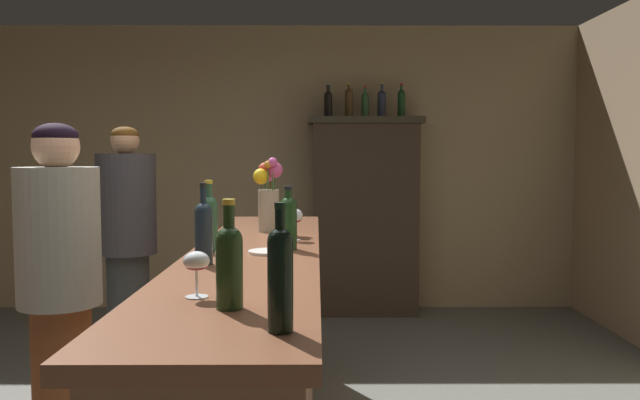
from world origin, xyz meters
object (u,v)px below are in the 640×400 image
Objects in this scene: wine_bottle_merlot at (288,220)px; display_bottle_center at (365,103)px; flower_arrangement at (268,194)px; patron_in_grey at (127,248)px; bar_counter at (256,364)px; wine_bottle_rose at (209,220)px; display_bottle_right at (401,102)px; wine_glass_front at (196,264)px; wine_bottle_syrah at (280,274)px; wine_bottle_chardonnay at (270,203)px; cheese_plate at (269,252)px; patron_tall at (60,292)px; wine_glass_mid at (294,217)px; display_cabinet at (365,212)px; display_bottle_left at (328,103)px; display_bottle_midright at (382,102)px; wine_bottle_riesling at (229,262)px; display_bottle_midleft at (349,101)px; wine_bottle_malbec at (204,230)px.

display_bottle_center is at bearing 79.14° from wine_bottle_merlot.
patron_in_grey reaches higher than flower_arrangement.
bar_counter is 9.82× the size of wine_bottle_rose.
display_bottle_right reaches higher than display_bottle_center.
display_bottle_center is (0.72, 3.00, 1.41)m from bar_counter.
wine_bottle_merlot is at bearing -106.86° from display_bottle_right.
wine_glass_front is at bearing -101.49° from display_bottle_center.
bar_counter is at bearing 98.20° from wine_bottle_syrah.
wine_bottle_chardonnay is 0.18× the size of patron_in_grey.
cheese_plate is 0.11× the size of patron_tall.
wine_glass_mid is at bearing 45.11° from wine_bottle_rose.
display_cabinet is 6.30× the size of wine_bottle_chardonnay.
display_bottle_center is (0.73, 1.92, 0.77)m from wine_bottle_chardonnay.
display_bottle_center is (0.34, 0.00, -0.01)m from display_bottle_left.
display_bottle_midright is 0.19× the size of patron_in_grey.
wine_bottle_syrah is 1.34m from wine_bottle_merlot.
display_cabinet is at bearing 80.44° from wine_bottle_riesling.
patron_tall is (-0.86, 0.96, -0.29)m from wine_bottle_riesling.
patron_in_grey reaches higher than wine_bottle_rose.
patron_in_grey reaches higher than bar_counter.
display_bottle_left is at bearing 180.00° from display_bottle_midleft.
wine_bottle_chardonnay is 0.91× the size of display_bottle_midright.
patron_in_grey is at bearing 157.02° from flower_arrangement.
display_cabinet is 1.10× the size of patron_in_grey.
wine_bottle_malbec is 3.60m from display_bottle_midright.
flower_arrangement is 2.31× the size of cheese_plate.
display_bottle_right reaches higher than display_bottle_left.
display_bottle_center is at bearing 74.65° from patron_tall.
cheese_plate is at bearing 88.08° from wine_bottle_riesling.
display_bottle_midright is at bearing 73.83° from bar_counter.
wine_glass_mid is (0.36, 0.36, -0.02)m from wine_bottle_rose.
display_bottle_midright reaches higher than display_cabinet.
display_bottle_left is 3.51m from patron_tall.
display_bottle_right is (1.06, 1.92, 0.78)m from wine_bottle_chardonnay.
patron_in_grey is at bearing 135.00° from wine_bottle_merlot.
wine_bottle_syrah is at bearing -101.28° from display_bottle_right.
patron_tall is (-0.82, -0.12, 0.36)m from bar_counter.
wine_bottle_malbec reaches higher than wine_bottle_merlot.
display_bottle_right is (1.01, 4.08, 0.77)m from wine_bottle_riesling.
wine_bottle_rose reaches higher than cheese_plate.
display_cabinet is 4.35m from wine_bottle_syrah.
wine_bottle_riesling is 1.06× the size of wine_bottle_chardonnay.
wine_bottle_riesling is 1.07× the size of display_bottle_center.
flower_arrangement reaches higher than wine_bottle_merlot.
wine_bottle_chardonnay is 2.11m from display_bottle_left.
bar_counter is at bearing -103.52° from display_cabinet.
wine_bottle_syrah is at bearing -97.05° from display_cabinet.
wine_glass_front is at bearing -99.98° from cheese_plate.
wine_bottle_rose is 1.01× the size of display_bottle_midleft.
display_bottle_midleft is at bearing 79.24° from bar_counter.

